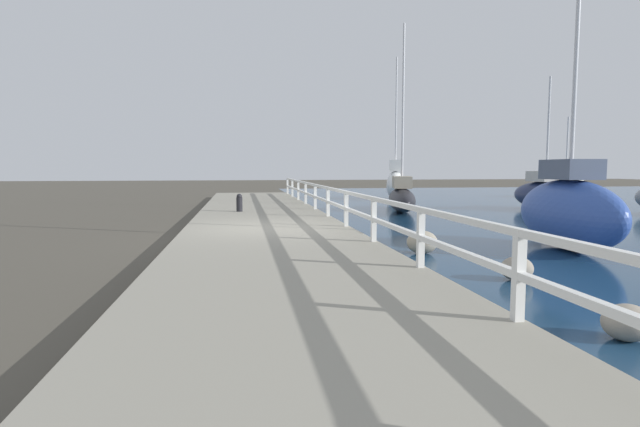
{
  "coord_description": "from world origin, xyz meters",
  "views": [
    {
      "loc": [
        -0.68,
        -12.55,
        1.79
      ],
      "look_at": [
        0.92,
        -2.55,
        0.86
      ],
      "focal_mm": 28.0,
      "sensor_mm": 36.0,
      "label": 1
    }
  ],
  "objects": [
    {
      "name": "sailboat_yellow",
      "position": [
        18.46,
        14.5,
        0.57
      ],
      "size": [
        2.59,
        5.24,
        4.78
      ],
      "rotation": [
        0.0,
        0.0,
        0.29
      ],
      "color": "gold",
      "rests_on": "water_surface"
    },
    {
      "name": "sailboat_black",
      "position": [
        5.83,
        7.04,
        0.59
      ],
      "size": [
        2.28,
        5.33,
        7.49
      ],
      "rotation": [
        0.0,
        0.0,
        -0.25
      ],
      "color": "black",
      "rests_on": "water_surface"
    },
    {
      "name": "dock_walkway",
      "position": [
        0.0,
        0.0,
        0.14
      ],
      "size": [
        4.21,
        36.0,
        0.28
      ],
      "color": "gray",
      "rests_on": "ground"
    },
    {
      "name": "boulder_far_strip",
      "position": [
        3.65,
        -5.33,
        0.19
      ],
      "size": [
        0.52,
        0.46,
        0.39
      ],
      "color": "gray",
      "rests_on": "ground"
    },
    {
      "name": "boulder_mid_strip",
      "position": [
        3.26,
        -8.07,
        0.19
      ],
      "size": [
        0.51,
        0.46,
        0.38
      ],
      "color": "gray",
      "rests_on": "ground"
    },
    {
      "name": "mooring_bollard",
      "position": [
        -0.73,
        4.86,
        0.59
      ],
      "size": [
        0.21,
        0.21,
        0.62
      ],
      "color": "black",
      "rests_on": "dock_walkway"
    },
    {
      "name": "sailboat_blue",
      "position": [
        6.35,
        -2.77,
        0.86
      ],
      "size": [
        1.33,
        3.54,
        6.81
      ],
      "rotation": [
        0.0,
        0.0,
        -0.05
      ],
      "color": "#2D4C9E",
      "rests_on": "water_surface"
    },
    {
      "name": "railing",
      "position": [
        2.01,
        -0.0,
        0.91
      ],
      "size": [
        0.1,
        32.5,
        0.92
      ],
      "color": "white",
      "rests_on": "dock_walkway"
    },
    {
      "name": "ground_plane",
      "position": [
        0.0,
        0.0,
        0.0
      ],
      "size": [
        120.0,
        120.0,
        0.0
      ],
      "primitive_type": "plane",
      "color": "#4C473D"
    },
    {
      "name": "sailboat_white",
      "position": [
        8.06,
        14.92,
        0.92
      ],
      "size": [
        2.31,
        4.56,
        7.94
      ],
      "rotation": [
        0.0,
        0.0,
        -0.31
      ],
      "color": "white",
      "rests_on": "water_surface"
    },
    {
      "name": "boulder_upstream",
      "position": [
        3.05,
        -2.71,
        0.24
      ],
      "size": [
        0.65,
        0.58,
        0.48
      ],
      "color": "gray",
      "rests_on": "ground"
    },
    {
      "name": "sailboat_navy",
      "position": [
        12.04,
        6.7,
        0.69
      ],
      "size": [
        1.61,
        4.04,
        5.55
      ],
      "rotation": [
        0.0,
        0.0,
        0.02
      ],
      "color": "#192347",
      "rests_on": "water_surface"
    }
  ]
}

